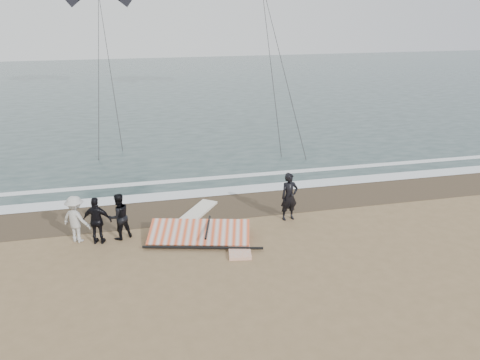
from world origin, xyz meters
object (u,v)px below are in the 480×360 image
object	(u,v)px
board_white	(238,240)
sail_rig	(197,233)
man_main	(289,197)
board_cream	(196,213)

from	to	relation	value
board_white	sail_rig	world-z (taller)	sail_rig
board_white	sail_rig	bearing A→B (deg)	166.22
sail_rig	man_main	bearing A→B (deg)	11.85
man_main	board_cream	size ratio (longest dim) A/B	0.75
board_white	board_cream	xyz separation A→B (m)	(-1.08, 2.52, -0.00)
board_white	sail_rig	size ratio (longest dim) A/B	0.66
board_cream	man_main	bearing A→B (deg)	15.33
board_cream	sail_rig	bearing A→B (deg)	-62.11
man_main	sail_rig	bearing A→B (deg)	-176.12
board_cream	board_white	bearing A→B (deg)	-31.47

